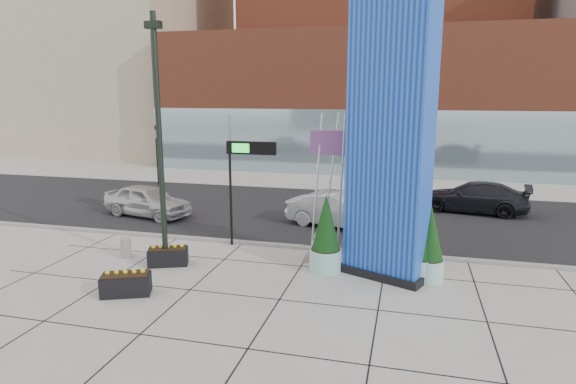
% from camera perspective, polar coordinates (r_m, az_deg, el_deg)
% --- Properties ---
extents(ground, '(160.00, 160.00, 0.00)m').
position_cam_1_polar(ground, '(16.33, -3.53, -10.86)').
color(ground, '#9E9991').
rests_on(ground, ground).
extents(street_asphalt, '(80.00, 12.00, 0.02)m').
position_cam_1_polar(street_asphalt, '(25.56, 3.31, -2.45)').
color(street_asphalt, black).
rests_on(street_asphalt, ground).
extents(curb_edge, '(80.00, 0.30, 0.12)m').
position_cam_1_polar(curb_edge, '(19.92, -0.00, -6.42)').
color(curb_edge, gray).
rests_on(curb_edge, ground).
extents(tower_podium, '(34.00, 10.00, 11.00)m').
position_cam_1_polar(tower_podium, '(41.51, 9.35, 10.53)').
color(tower_podium, '#98442C').
rests_on(tower_podium, ground).
extents(tower_glass_front, '(34.00, 0.60, 5.00)m').
position_cam_1_polar(tower_glass_front, '(36.92, 8.53, 5.76)').
color(tower_glass_front, '#8CA5B2').
rests_on(tower_glass_front, ground).
extents(blue_pylon, '(3.20, 2.37, 9.76)m').
position_cam_1_polar(blue_pylon, '(16.25, 11.92, 6.00)').
color(blue_pylon, '#0B2EAA').
rests_on(blue_pylon, ground).
extents(lamp_post, '(0.58, 0.49, 8.92)m').
position_cam_1_polar(lamp_post, '(17.61, -14.83, 2.80)').
color(lamp_post, black).
rests_on(lamp_post, ground).
extents(public_art_sculpture, '(2.52, 1.37, 5.58)m').
position_cam_1_polar(public_art_sculpture, '(18.16, 5.93, -3.66)').
color(public_art_sculpture, silver).
rests_on(public_art_sculpture, ground).
extents(concrete_bollard, '(0.40, 0.40, 0.77)m').
position_cam_1_polar(concrete_bollard, '(19.68, -18.65, -6.29)').
color(concrete_bollard, gray).
rests_on(concrete_bollard, ground).
extents(overhead_street_sign, '(2.05, 0.22, 4.35)m').
position_cam_1_polar(overhead_street_sign, '(19.37, -4.87, 4.18)').
color(overhead_street_sign, black).
rests_on(overhead_street_sign, ground).
extents(round_planter_east, '(1.06, 1.06, 2.65)m').
position_cam_1_polar(round_planter_east, '(16.92, 16.38, -5.99)').
color(round_planter_east, '#9CD2CE').
rests_on(round_planter_east, ground).
extents(round_planter_mid, '(1.11, 1.11, 2.76)m').
position_cam_1_polar(round_planter_mid, '(16.90, 15.52, -5.78)').
color(round_planter_mid, '#9CD2CE').
rests_on(round_planter_mid, ground).
extents(round_planter_west, '(1.13, 1.13, 2.82)m').
position_cam_1_polar(round_planter_west, '(17.10, 4.50, -5.07)').
color(round_planter_west, '#9CD2CE').
rests_on(round_planter_west, ground).
extents(box_planter_north, '(1.59, 1.18, 0.78)m').
position_cam_1_polar(box_planter_north, '(18.45, -14.03, -7.30)').
color(box_planter_north, black).
rests_on(box_planter_north, ground).
extents(box_planter_south, '(1.67, 1.26, 0.82)m').
position_cam_1_polar(box_planter_south, '(16.24, -18.66, -10.18)').
color(box_planter_south, black).
rests_on(box_planter_south, ground).
extents(car_white_west, '(5.04, 2.89, 1.61)m').
position_cam_1_polar(car_white_west, '(25.72, -16.34, -1.00)').
color(car_white_west, silver).
rests_on(car_white_west, ground).
extents(car_silver_mid, '(5.18, 2.90, 1.62)m').
position_cam_1_polar(car_silver_mid, '(22.79, 6.02, -2.18)').
color(car_silver_mid, '#B7BABF').
rests_on(car_silver_mid, ground).
extents(car_dark_east, '(5.85, 3.20, 1.61)m').
position_cam_1_polar(car_dark_east, '(27.34, 21.12, -0.59)').
color(car_dark_east, black).
rests_on(car_dark_east, ground).
extents(traffic_signal, '(0.15, 0.18, 4.10)m').
position_cam_1_polar(traffic_signal, '(33.97, -15.28, 4.62)').
color(traffic_signal, black).
rests_on(traffic_signal, ground).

